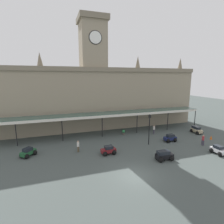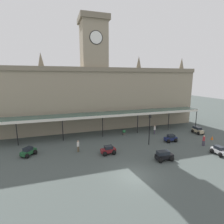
% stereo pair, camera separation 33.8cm
% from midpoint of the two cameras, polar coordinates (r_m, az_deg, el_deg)
% --- Properties ---
extents(ground_plane, '(140.00, 140.00, 0.00)m').
position_cam_midpoint_polar(ground_plane, '(20.09, 7.70, -20.02)').
color(ground_plane, '#444D4A').
extents(station_building, '(43.76, 6.03, 21.74)m').
position_cam_midpoint_polar(station_building, '(36.36, -5.46, 5.68)').
color(station_building, gray).
rests_on(station_building, ground).
extents(entrance_canopy, '(40.96, 3.26, 3.99)m').
position_cam_midpoint_polar(entrance_canopy, '(31.77, -3.38, -0.73)').
color(entrance_canopy, '#38564C').
rests_on(entrance_canopy, ground).
extents(car_green_sedan, '(2.18, 2.24, 1.19)m').
position_cam_midpoint_polar(car_green_sedan, '(26.59, -25.25, -11.75)').
color(car_green_sedan, '#1E512D').
rests_on(car_green_sedan, ground).
extents(car_navy_sedan, '(2.06, 1.54, 1.19)m').
position_cam_midpoint_polar(car_navy_sedan, '(30.71, 18.87, -8.22)').
color(car_navy_sedan, '#19214C').
rests_on(car_navy_sedan, ground).
extents(car_maroon_sedan, '(2.12, 1.63, 1.19)m').
position_cam_midpoint_polar(car_maroon_sedan, '(24.64, -0.83, -12.45)').
color(car_maroon_sedan, maroon).
rests_on(car_maroon_sedan, ground).
extents(car_white_sedan, '(1.53, 2.05, 1.19)m').
position_cam_midpoint_polar(car_white_sedan, '(28.60, 31.77, -10.78)').
color(car_white_sedan, silver).
rests_on(car_white_sedan, ground).
extents(car_black_estate, '(2.29, 1.61, 1.27)m').
position_cam_midpoint_polar(car_black_estate, '(23.88, 16.98, -13.61)').
color(car_black_estate, black).
rests_on(car_black_estate, ground).
extents(car_beige_estate, '(1.62, 2.29, 1.27)m').
position_cam_midpoint_polar(car_beige_estate, '(36.95, 26.34, -5.44)').
color(car_beige_estate, tan).
rests_on(car_beige_estate, ground).
extents(pedestrian_near_entrance, '(0.34, 0.35, 1.67)m').
position_cam_midpoint_polar(pedestrian_near_entrance, '(25.60, -10.60, -10.74)').
color(pedestrian_near_entrance, brown).
rests_on(pedestrian_near_entrance, ground).
extents(pedestrian_crossing_forecourt, '(0.34, 0.37, 1.67)m').
position_cam_midpoint_polar(pedestrian_crossing_forecourt, '(33.67, 14.00, -5.52)').
color(pedestrian_crossing_forecourt, '#3F384C').
rests_on(pedestrian_crossing_forecourt, ground).
extents(pedestrian_beside_cars, '(0.34, 0.37, 1.67)m').
position_cam_midpoint_polar(pedestrian_beside_cars, '(30.83, 28.02, -8.08)').
color(pedestrian_beside_cars, '#3F384C').
rests_on(pedestrian_beside_cars, ground).
extents(victorian_lamppost, '(0.30, 0.30, 4.89)m').
position_cam_midpoint_polar(victorian_lamppost, '(27.69, 12.49, -4.47)').
color(victorian_lamppost, black).
rests_on(victorian_lamppost, ground).
extents(traffic_cone, '(0.40, 0.40, 0.65)m').
position_cam_midpoint_polar(traffic_cone, '(34.54, 30.09, -7.31)').
color(traffic_cone, orange).
rests_on(traffic_cone, ground).
extents(planter_forecourt_centre, '(0.60, 0.60, 0.96)m').
position_cam_midpoint_polar(planter_forecourt_centre, '(32.48, 4.24, -6.60)').
color(planter_forecourt_centre, '#47423D').
rests_on(planter_forecourt_centre, ground).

